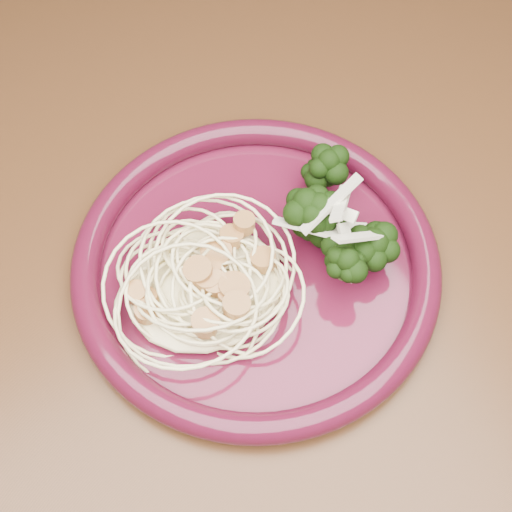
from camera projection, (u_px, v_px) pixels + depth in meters
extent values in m
plane|color=brown|center=(222.00, 508.00, 1.15)|extent=(3.50, 3.50, 0.00)
cube|color=#472814|center=(181.00, 296.00, 0.52)|extent=(1.20, 0.80, 0.04)
cylinder|color=#472814|center=(420.00, 90.00, 1.14)|extent=(0.06, 0.06, 0.71)
cylinder|color=#450C1F|center=(256.00, 268.00, 0.51)|extent=(0.26, 0.26, 0.01)
torus|color=#450D20|center=(256.00, 262.00, 0.50)|extent=(0.26, 0.26, 0.02)
ellipsoid|color=#F4E7A7|center=(205.00, 282.00, 0.48)|extent=(0.11, 0.10, 0.02)
ellipsoid|color=black|center=(316.00, 222.00, 0.50)|extent=(0.08, 0.12, 0.04)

